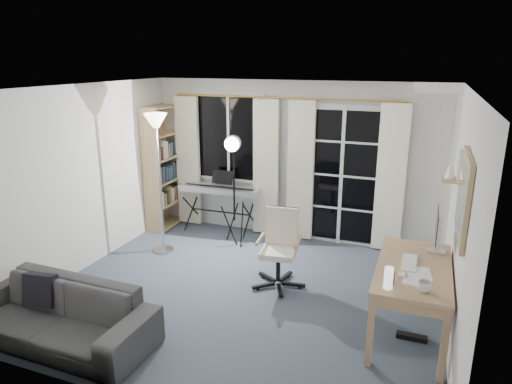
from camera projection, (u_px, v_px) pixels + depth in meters
floor at (244, 293)px, 5.48m from camera, size 4.50×4.00×0.02m
window at (229, 138)px, 7.18m from camera, size 1.20×0.08×1.40m
french_door at (342, 177)px, 6.70m from camera, size 1.32×0.09×2.11m
curtains at (282, 169)px, 6.90m from camera, size 3.60×0.07×2.13m
bookshelf at (164, 169)px, 7.48m from camera, size 0.34×0.94×2.00m
torchiere_lamp at (157, 142)px, 6.20m from camera, size 0.35×0.35×2.00m
keyboard_piano at (220, 190)px, 7.17m from camera, size 1.30×0.65×0.94m
studio_light at (233, 157)px, 6.48m from camera, size 0.35×0.36×1.70m
office_chair at (280, 240)px, 5.58m from camera, size 0.65×0.66×0.95m
desk at (413, 275)px, 4.49m from camera, size 0.70×1.39×0.75m
monitor at (439, 227)px, 4.72m from camera, size 0.18×0.54×0.47m
desk_clutter at (404, 291)px, 4.32m from camera, size 0.44×0.85×0.95m
mug at (424, 285)px, 3.96m from camera, size 0.12×0.10×0.12m
wall_mirror at (464, 196)px, 3.96m from camera, size 0.04×0.94×0.74m
framed_print at (460, 168)px, 4.75m from camera, size 0.03×0.42×0.32m
wall_shelf at (450, 175)px, 5.28m from camera, size 0.16×0.30×0.18m
sofa at (55, 306)px, 4.44m from camera, size 1.98×0.61×0.77m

